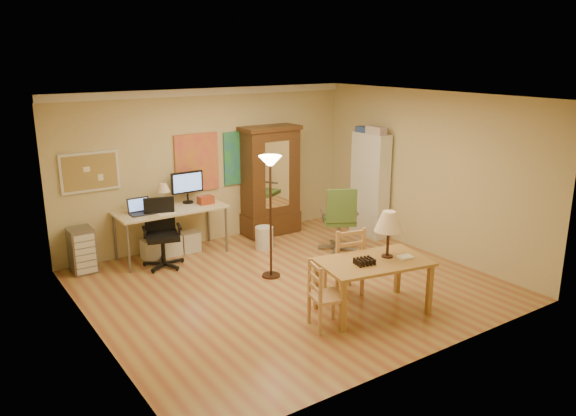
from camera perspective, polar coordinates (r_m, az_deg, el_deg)
floor at (r=8.26m, az=0.18°, el=-7.84°), size 5.50×5.50×0.00m
crown_molding at (r=9.74m, az=-8.17°, el=11.62°), size 5.50×0.08×0.12m
corkboard at (r=9.19m, az=-19.47°, el=3.47°), size 0.90×0.04×0.62m
art_panel_left at (r=9.79m, az=-9.24°, el=4.57°), size 0.80×0.04×1.00m
art_panel_right at (r=10.19m, az=-4.65°, el=5.15°), size 0.75×0.04×0.95m
dining_table at (r=7.32m, az=9.25°, el=-4.18°), size 1.53×1.08×1.32m
ladder_chair_back at (r=7.87m, az=5.80°, el=-5.53°), size 0.54×0.52×0.99m
ladder_chair_left at (r=6.93m, az=3.76°, el=-9.03°), size 0.47×0.48×0.86m
torchiere_lamp at (r=8.13m, az=-1.81°, el=2.77°), size 0.34×0.34×1.85m
computer_desk at (r=9.50m, az=-11.68°, el=-1.84°), size 1.79×0.78×1.35m
office_chair_black at (r=9.10m, az=-12.60°, el=-4.04°), size 0.66×0.66×1.08m
office_chair_green at (r=9.59m, az=5.22°, el=-2.61°), size 0.70×0.70×1.13m
drawer_cart at (r=9.19m, az=-20.19°, el=-4.05°), size 0.35×0.42×0.70m
armoire at (r=10.34m, az=-1.79°, el=2.08°), size 1.09×0.52×2.01m
bookshelf at (r=10.34m, az=8.32°, el=2.30°), size 0.28×0.76×1.89m
wastebin at (r=9.68m, az=-2.43°, el=-3.05°), size 0.31×0.31×0.39m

